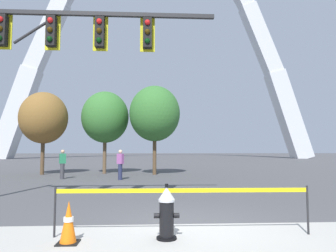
{
  "coord_description": "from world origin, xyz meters",
  "views": [
    {
      "loc": [
        -0.79,
        -6.64,
        1.61
      ],
      "look_at": [
        -0.15,
        5.0,
        2.5
      ],
      "focal_mm": 32.78,
      "sensor_mm": 36.0,
      "label": 1
    }
  ],
  "objects_px": {
    "traffic_signal_gantry": "(36,53)",
    "monument_arch": "(156,41)",
    "fire_hydrant": "(167,213)",
    "traffic_cone_by_hydrant": "(68,223)",
    "pedestrian_standing_center": "(62,164)",
    "pedestrian_walking_left": "(120,164)"
  },
  "relations": [
    {
      "from": "traffic_signal_gantry",
      "to": "monument_arch",
      "type": "bearing_deg",
      "value": 84.73
    },
    {
      "from": "fire_hydrant",
      "to": "traffic_cone_by_hydrant",
      "type": "bearing_deg",
      "value": -174.42
    },
    {
      "from": "monument_arch",
      "to": "pedestrian_standing_center",
      "type": "xyz_separation_m",
      "value": [
        -5.63,
        -36.59,
        -20.16
      ]
    },
    {
      "from": "pedestrian_standing_center",
      "to": "pedestrian_walking_left",
      "type": "bearing_deg",
      "value": -11.16
    },
    {
      "from": "monument_arch",
      "to": "pedestrian_walking_left",
      "type": "bearing_deg",
      "value": -93.73
    },
    {
      "from": "traffic_cone_by_hydrant",
      "to": "pedestrian_standing_center",
      "type": "distance_m",
      "value": 12.19
    },
    {
      "from": "traffic_cone_by_hydrant",
      "to": "pedestrian_standing_center",
      "type": "bearing_deg",
      "value": 106.34
    },
    {
      "from": "monument_arch",
      "to": "pedestrian_walking_left",
      "type": "xyz_separation_m",
      "value": [
        -2.43,
        -37.23,
        -20.16
      ]
    },
    {
      "from": "traffic_signal_gantry",
      "to": "pedestrian_walking_left",
      "type": "xyz_separation_m",
      "value": [
        1.71,
        7.62,
        -3.59
      ]
    },
    {
      "from": "traffic_cone_by_hydrant",
      "to": "pedestrian_walking_left",
      "type": "distance_m",
      "value": 11.07
    },
    {
      "from": "fire_hydrant",
      "to": "pedestrian_walking_left",
      "type": "distance_m",
      "value": 11.06
    },
    {
      "from": "traffic_signal_gantry",
      "to": "fire_hydrant",
      "type": "bearing_deg",
      "value": -41.99
    },
    {
      "from": "pedestrian_standing_center",
      "to": "traffic_signal_gantry",
      "type": "bearing_deg",
      "value": -79.75
    },
    {
      "from": "pedestrian_standing_center",
      "to": "fire_hydrant",
      "type": "bearing_deg",
      "value": -66.04
    },
    {
      "from": "traffic_signal_gantry",
      "to": "monument_arch",
      "type": "distance_m",
      "value": 47.99
    },
    {
      "from": "pedestrian_walking_left",
      "to": "monument_arch",
      "type": "bearing_deg",
      "value": 86.27
    },
    {
      "from": "fire_hydrant",
      "to": "traffic_signal_gantry",
      "type": "relative_size",
      "value": 0.13
    },
    {
      "from": "traffic_signal_gantry",
      "to": "pedestrian_standing_center",
      "type": "distance_m",
      "value": 9.12
    },
    {
      "from": "traffic_signal_gantry",
      "to": "monument_arch",
      "type": "xyz_separation_m",
      "value": [
        4.14,
        44.85,
        16.57
      ]
    },
    {
      "from": "traffic_cone_by_hydrant",
      "to": "pedestrian_standing_center",
      "type": "relative_size",
      "value": 0.46
    },
    {
      "from": "fire_hydrant",
      "to": "monument_arch",
      "type": "bearing_deg",
      "value": 89.39
    },
    {
      "from": "traffic_signal_gantry",
      "to": "traffic_cone_by_hydrant",
      "type": "bearing_deg",
      "value": -60.6
    }
  ]
}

